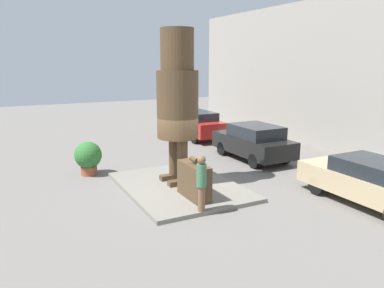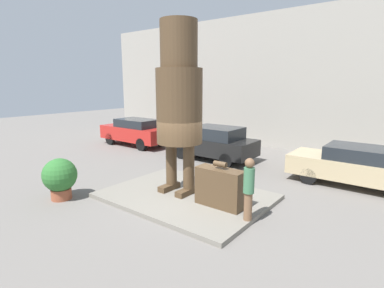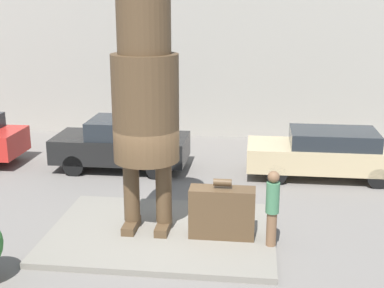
# 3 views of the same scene
# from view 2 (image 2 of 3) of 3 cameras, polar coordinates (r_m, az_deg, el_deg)

# --- Properties ---
(ground_plane) EXTENTS (60.00, 60.00, 0.00)m
(ground_plane) POSITION_cam_2_polar(r_m,az_deg,el_deg) (9.92, -1.14, -10.22)
(ground_plane) COLOR slate
(pedestal) EXTENTS (5.13, 3.80, 0.13)m
(pedestal) POSITION_cam_2_polar(r_m,az_deg,el_deg) (9.89, -1.15, -9.86)
(pedestal) COLOR slate
(pedestal) RESTS_ON ground_plane
(building_backdrop) EXTENTS (28.00, 0.60, 7.52)m
(building_backdrop) POSITION_cam_2_polar(r_m,az_deg,el_deg) (17.57, 18.91, 11.21)
(building_backdrop) COLOR gray
(building_backdrop) RESTS_ON ground_plane
(statue_figure) EXTENTS (1.46, 1.46, 5.41)m
(statue_figure) POSITION_cam_2_polar(r_m,az_deg,el_deg) (9.52, -2.45, 9.24)
(statue_figure) COLOR #4C3823
(statue_figure) RESTS_ON pedestal
(giant_suitcase) EXTENTS (1.44, 0.52, 1.35)m
(giant_suitcase) POSITION_cam_2_polar(r_m,az_deg,el_deg) (8.81, 5.32, -8.21)
(giant_suitcase) COLOR #4C3823
(giant_suitcase) RESTS_ON pedestal
(tourist) EXTENTS (0.29, 0.29, 1.68)m
(tourist) POSITION_cam_2_polar(r_m,az_deg,el_deg) (7.93, 10.76, -7.99)
(tourist) COLOR brown
(tourist) RESTS_ON pedestal
(parked_car_red) EXTENTS (4.44, 1.71, 1.60)m
(parked_car_red) POSITION_cam_2_polar(r_m,az_deg,el_deg) (18.13, -10.76, 2.40)
(parked_car_red) COLOR #B2231E
(parked_car_red) RESTS_ON ground_plane
(parked_car_black) EXTENTS (4.17, 1.88, 1.62)m
(parked_car_black) POSITION_cam_2_polar(r_m,az_deg,el_deg) (14.54, 4.16, 0.30)
(parked_car_black) COLOR black
(parked_car_black) RESTS_ON ground_plane
(parked_car_tan) EXTENTS (4.62, 1.80, 1.47)m
(parked_car_tan) POSITION_cam_2_polar(r_m,az_deg,el_deg) (12.28, 29.21, -3.60)
(parked_car_tan) COLOR tan
(parked_car_tan) RESTS_ON ground_plane
(planter_pot) EXTENTS (1.07, 1.07, 1.34)m
(planter_pot) POSITION_cam_2_polar(r_m,az_deg,el_deg) (10.48, -23.86, -5.75)
(planter_pot) COLOR brown
(planter_pot) RESTS_ON ground_plane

